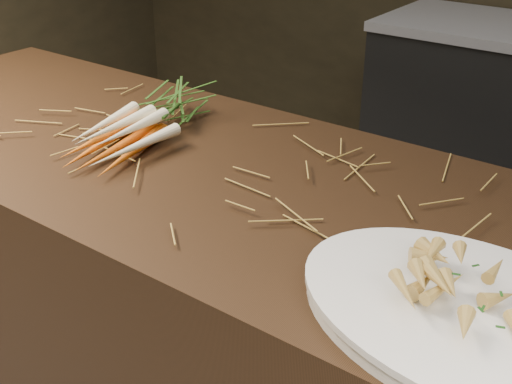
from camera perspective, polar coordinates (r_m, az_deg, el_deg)
main_counter at (r=1.49m, az=0.61°, el=-14.86°), size 2.40×0.70×0.90m
straw_bedding at (r=1.23m, az=0.72°, el=1.09°), size 1.40×0.60×0.02m
root_veg_bunch at (r=1.46m, az=-9.09°, el=6.67°), size 0.22×0.48×0.09m
serving_platter at (r=0.91m, az=19.05°, el=-10.87°), size 0.53×0.38×0.03m
roasted_veg_heap at (r=0.89m, az=19.46°, el=-8.77°), size 0.26×0.20×0.06m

